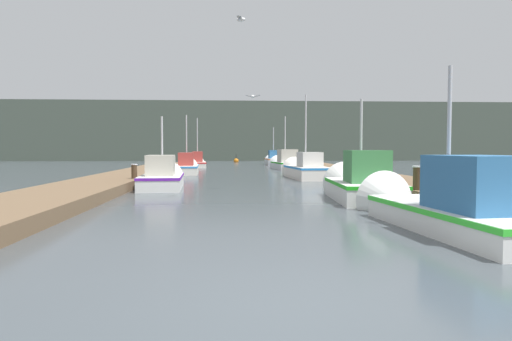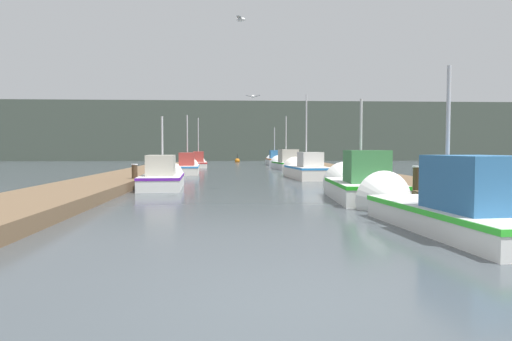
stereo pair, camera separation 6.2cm
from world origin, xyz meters
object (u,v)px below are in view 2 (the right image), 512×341
(fishing_boat_6, at_px, (198,162))
(seagull_lead, at_px, (253,96))
(fishing_boat_5, at_px, (285,163))
(mooring_piling_1, at_px, (135,175))
(mooring_piling_2, at_px, (286,160))
(fishing_boat_2, at_px, (163,177))
(channel_buoy, at_px, (237,161))
(mooring_piling_0, at_px, (418,184))
(seagull_1, at_px, (241,19))
(fishing_boat_1, at_px, (358,184))
(fishing_boat_4, at_px, (188,167))
(fishing_boat_0, at_px, (441,206))
(fishing_boat_7, at_px, (274,160))
(fishing_boat_3, at_px, (305,170))

(fishing_boat_6, bearing_deg, seagull_lead, -84.86)
(fishing_boat_5, xyz_separation_m, fishing_boat_6, (-7.03, 4.26, -0.10))
(mooring_piling_1, height_order, mooring_piling_2, mooring_piling_2)
(fishing_boat_2, bearing_deg, channel_buoy, 80.37)
(fishing_boat_6, bearing_deg, mooring_piling_0, -76.42)
(seagull_1, bearing_deg, channel_buoy, -162.65)
(fishing_boat_1, bearing_deg, fishing_boat_5, 92.86)
(fishing_boat_4, distance_m, seagull_lead, 13.30)
(fishing_boat_1, height_order, mooring_piling_0, fishing_boat_1)
(mooring_piling_0, distance_m, channel_buoy, 39.13)
(fishing_boat_4, relative_size, channel_buoy, 5.43)
(channel_buoy, relative_size, seagull_1, 1.93)
(fishing_boat_0, height_order, mooring_piling_2, fishing_boat_0)
(fishing_boat_4, height_order, fishing_boat_7, fishing_boat_4)
(mooring_piling_0, bearing_deg, fishing_boat_4, 117.05)
(mooring_piling_0, distance_m, mooring_piling_1, 11.14)
(fishing_boat_2, relative_size, fishing_boat_3, 0.91)
(fishing_boat_0, xyz_separation_m, seagull_1, (-3.94, 5.01, 5.06))
(fishing_boat_2, height_order, seagull_lead, seagull_lead)
(channel_buoy, bearing_deg, fishing_boat_7, -67.06)
(mooring_piling_2, height_order, channel_buoy, mooring_piling_2)
(fishing_boat_0, height_order, fishing_boat_7, fishing_boat_7)
(fishing_boat_3, height_order, fishing_boat_4, fishing_boat_3)
(channel_buoy, height_order, seagull_lead, seagull_lead)
(fishing_boat_1, bearing_deg, channel_buoy, 98.35)
(fishing_boat_0, relative_size, fishing_boat_4, 0.98)
(fishing_boat_1, distance_m, mooring_piling_0, 1.85)
(channel_buoy, distance_m, seagull_1, 38.50)
(mooring_piling_0, bearing_deg, mooring_piling_2, 90.67)
(fishing_boat_3, xyz_separation_m, fishing_boat_5, (0.23, 10.81, 0.03))
(fishing_boat_3, relative_size, fishing_boat_6, 1.02)
(fishing_boat_1, relative_size, channel_buoy, 4.48)
(fishing_boat_7, relative_size, mooring_piling_0, 4.49)
(fishing_boat_3, bearing_deg, seagull_lead, -118.22)
(mooring_piling_2, bearing_deg, mooring_piling_0, -89.33)
(fishing_boat_6, distance_m, fishing_boat_7, 8.26)
(fishing_boat_3, bearing_deg, fishing_boat_4, 138.23)
(fishing_boat_5, xyz_separation_m, fishing_boat_7, (-0.03, 8.64, -0.02))
(fishing_boat_0, height_order, fishing_boat_3, fishing_boat_3)
(mooring_piling_2, xyz_separation_m, seagull_1, (-4.94, -28.96, 4.99))
(fishing_boat_5, relative_size, seagull_lead, 9.08)
(mooring_piling_0, distance_m, mooring_piling_2, 29.66)
(fishing_boat_5, bearing_deg, mooring_piling_2, 76.77)
(fishing_boat_2, distance_m, mooring_piling_1, 1.18)
(fishing_boat_7, bearing_deg, fishing_boat_2, -106.29)
(seagull_1, bearing_deg, fishing_boat_6, -155.06)
(fishing_boat_7, height_order, mooring_piling_2, fishing_boat_7)
(fishing_boat_2, distance_m, mooring_piling_0, 10.15)
(mooring_piling_2, bearing_deg, fishing_boat_1, -92.34)
(fishing_boat_6, height_order, fishing_boat_7, fishing_boat_6)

